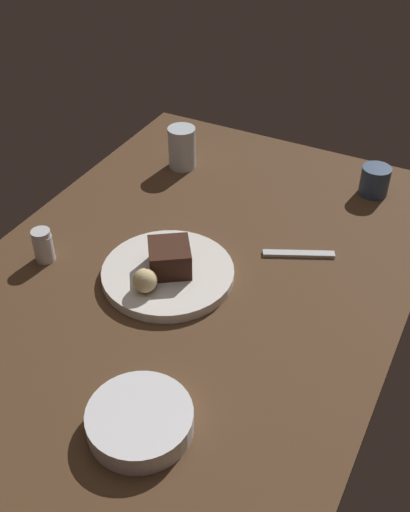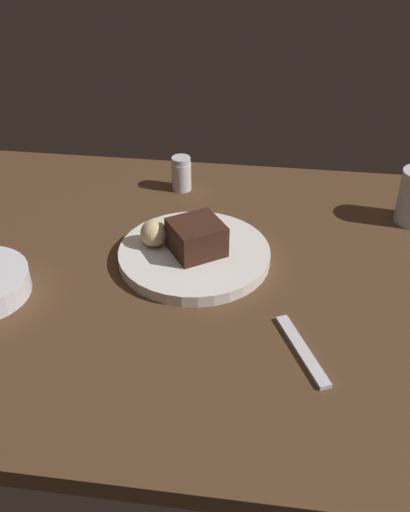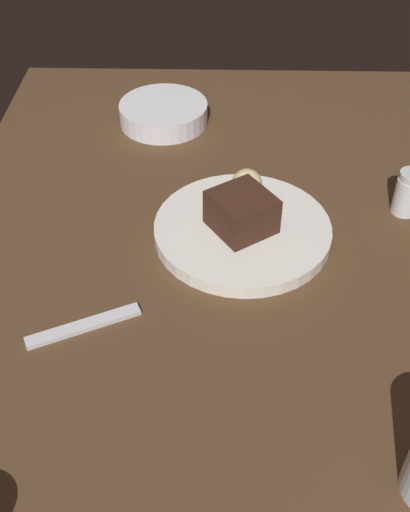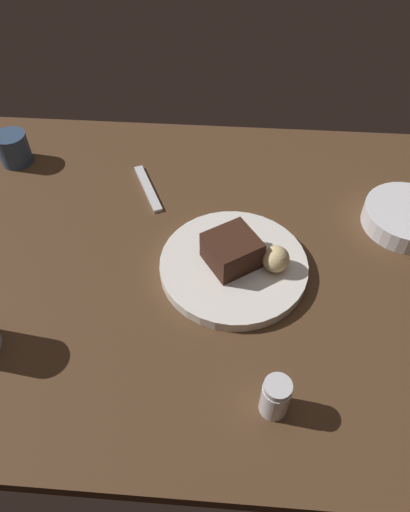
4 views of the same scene
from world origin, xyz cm
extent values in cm
cube|color=#4C331E|center=(0.00, 0.00, 1.50)|extent=(120.00, 84.00, 3.00)
cylinder|color=white|center=(4.39, -3.36, 4.04)|extent=(26.43, 26.43, 2.08)
cube|color=#381E14|center=(3.93, -3.09, 7.88)|extent=(11.44, 11.36, 5.61)
sphere|color=#DBC184|center=(11.59, -4.07, 7.43)|extent=(4.71, 4.71, 4.71)
cylinder|color=silver|center=(11.01, -28.90, 6.02)|extent=(4.12, 4.12, 6.03)
cylinder|color=silver|center=(11.01, -28.90, 9.63)|extent=(3.92, 3.92, 1.20)
cylinder|color=silver|center=(-35.26, -22.05, 8.30)|extent=(6.94, 6.94, 10.61)
cylinder|color=silver|center=(37.46, 10.82, 4.93)|extent=(16.57, 16.57, 3.85)
cylinder|color=#334766|center=(-45.00, 24.67, 6.50)|extent=(6.85, 6.85, 7.00)
cube|color=silver|center=(-14.37, 17.36, 3.35)|extent=(8.02, 14.34, 0.70)
camera|label=1|loc=(84.18, 46.15, 83.36)|focal=43.18mm
camera|label=2|loc=(-9.05, 80.57, 62.55)|focal=41.53mm
camera|label=3|loc=(-66.69, 0.56, 63.30)|focal=43.43mm
camera|label=4|loc=(3.37, -58.26, 69.03)|focal=33.26mm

